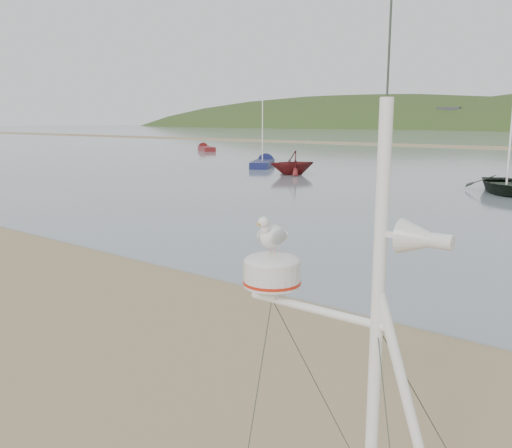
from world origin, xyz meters
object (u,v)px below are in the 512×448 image
Objects in this scene: boat_dark at (510,147)px; sailboat_blue_near at (265,162)px; dinghy_red_far at (204,148)px; boat_red at (292,152)px.

boat_dark is 20.55m from sailboat_blue_near.
boat_dark is 0.89× the size of dinghy_red_far.
boat_dark is at bearing 27.64° from boat_red.
sailboat_blue_near reaches higher than boat_dark.
dinghy_red_far is 0.89× the size of sailboat_blue_near.
boat_dark is 13.87m from boat_red.
boat_dark is at bearing -16.25° from sailboat_blue_near.
dinghy_red_far is at bearing 177.22° from boat_red.
sailboat_blue_near is at bearing 174.21° from boat_red.
dinghy_red_far is (-24.89, 17.53, -1.29)m from boat_red.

